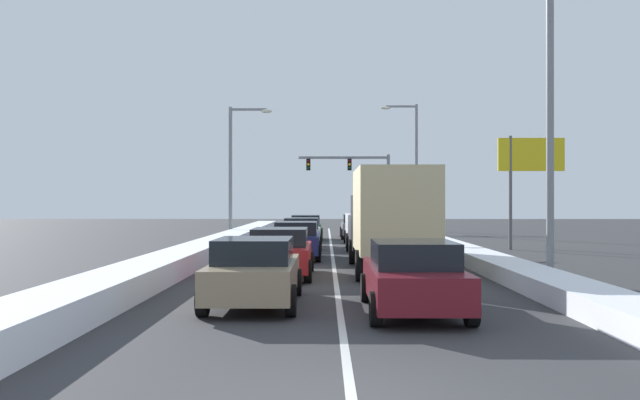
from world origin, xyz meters
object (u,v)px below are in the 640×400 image
sedan_silver_center_lane_fourth (302,233)px  sedan_maroon_right_lane_nearest (413,277)px  sedan_navy_center_lane_third (297,240)px  box_truck_right_lane_second (391,215)px  sedan_green_center_lane_fifth (306,227)px  sedan_gray_right_lane_fifth (356,226)px  sedan_red_center_lane_second (280,252)px  traffic_light_gantry (360,175)px  street_lamp_left_mid (236,160)px  sedan_tan_center_lane_nearest (255,271)px  street_lamp_right_mid (412,158)px  suv_white_right_lane_fourth (365,226)px  roadside_sign_right (531,166)px  suv_charcoal_right_lane_third (372,231)px  street_lamp_right_near (539,92)px

sedan_silver_center_lane_fourth → sedan_maroon_right_lane_nearest: bearing=-81.3°
sedan_maroon_right_lane_nearest → sedan_navy_center_lane_third: (-3.00, 13.29, 0.00)m
box_truck_right_lane_second → sedan_green_center_lane_fifth: box_truck_right_lane_second is taller
sedan_gray_right_lane_fifth → sedan_red_center_lane_second: (-3.35, -21.74, 0.00)m
sedan_maroon_right_lane_nearest → sedan_green_center_lane_fifth: 26.65m
traffic_light_gantry → street_lamp_left_mid: bearing=-119.4°
sedan_tan_center_lane_nearest → sedan_navy_center_lane_third: 12.25m
box_truck_right_lane_second → sedan_tan_center_lane_nearest: (-3.74, -6.99, -1.14)m
traffic_light_gantry → street_lamp_right_mid: bearing=-65.0°
suv_white_right_lane_fourth → roadside_sign_right: roadside_sign_right is taller
sedan_silver_center_lane_fourth → traffic_light_gantry: (4.05, 21.98, 3.73)m
street_lamp_right_mid → street_lamp_left_mid: (-11.63, -7.53, -0.65)m
sedan_gray_right_lane_fifth → sedan_red_center_lane_second: size_ratio=1.00×
suv_charcoal_right_lane_third → traffic_light_gantry: bearing=88.2°
sedan_green_center_lane_fifth → street_lamp_right_near: 22.71m
traffic_light_gantry → sedan_green_center_lane_fifth: bearing=-105.0°
suv_white_right_lane_fourth → sedan_tan_center_lane_nearest: 20.82m
sedan_navy_center_lane_third → sedan_green_center_lane_fifth: (0.01, 13.19, 0.00)m
suv_charcoal_right_lane_third → sedan_silver_center_lane_fourth: suv_charcoal_right_lane_third is taller
sedan_gray_right_lane_fifth → sedan_green_center_lane_fifth: size_ratio=1.00×
suv_charcoal_right_lane_third → sedan_silver_center_lane_fourth: 5.09m
box_truck_right_lane_second → suv_white_right_lane_fourth: (-0.04, 13.50, -0.88)m
roadside_sign_right → sedan_tan_center_lane_nearest: bearing=-123.5°
sedan_navy_center_lane_third → sedan_green_center_lane_fifth: bearing=90.0°
street_lamp_right_near → roadside_sign_right: (3.74, 12.95, -1.48)m
sedan_tan_center_lane_nearest → sedan_maroon_right_lane_nearest: bearing=-17.1°
traffic_light_gantry → suv_white_right_lane_fourth: bearing=-92.2°
sedan_gray_right_lane_fifth → sedan_silver_center_lane_fourth: same height
sedan_gray_right_lane_fifth → sedan_tan_center_lane_nearest: size_ratio=1.00×
sedan_navy_center_lane_third → street_lamp_left_mid: 14.71m
box_truck_right_lane_second → sedan_silver_center_lane_fourth: size_ratio=1.60×
sedan_tan_center_lane_nearest → street_lamp_right_near: size_ratio=0.48×
suv_charcoal_right_lane_third → street_lamp_right_mid: bearing=77.5°
suv_charcoal_right_lane_third → sedan_gray_right_lane_fifth: size_ratio=1.09×
suv_charcoal_right_lane_third → sedan_green_center_lane_fifth: (-3.22, 10.90, -0.25)m
sedan_maroon_right_lane_nearest → box_truck_right_lane_second: bearing=87.7°
sedan_maroon_right_lane_nearest → sedan_gray_right_lane_fifth: bearing=89.7°
sedan_tan_center_lane_nearest → suv_white_right_lane_fourth: bearing=79.8°
sedan_red_center_lane_second → sedan_silver_center_lane_fourth: 12.79m
sedan_red_center_lane_second → roadside_sign_right: roadside_sign_right is taller
suv_white_right_lane_fourth → traffic_light_gantry: bearing=87.8°
box_truck_right_lane_second → roadside_sign_right: bearing=53.3°
sedan_gray_right_lane_fifth → box_truck_right_lane_second: bearing=-89.5°
street_lamp_left_mid → roadside_sign_right: street_lamp_left_mid is taller
sedan_gray_right_lane_fifth → roadside_sign_right: 13.18m
street_lamp_right_mid → roadside_sign_right: (3.72, -15.82, -1.47)m
sedan_maroon_right_lane_nearest → traffic_light_gantry: size_ratio=0.60×
traffic_light_gantry → sedan_navy_center_lane_third: bearing=-98.2°
sedan_silver_center_lane_fourth → sedan_green_center_lane_fifth: same height
suv_charcoal_right_lane_third → sedan_red_center_lane_second: bearing=-111.2°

